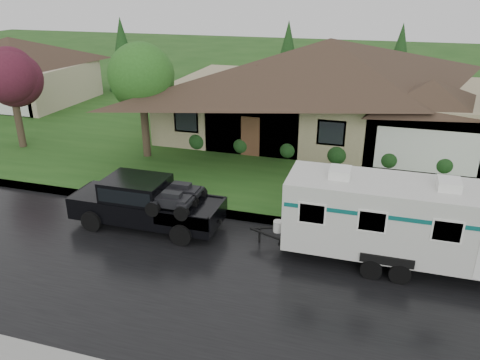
% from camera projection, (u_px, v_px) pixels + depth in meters
% --- Properties ---
extents(ground, '(140.00, 140.00, 0.00)m').
position_uv_depth(ground, '(215.00, 244.00, 16.56)').
color(ground, '#1F4A17').
rests_on(ground, ground).
extents(road, '(140.00, 8.00, 0.01)m').
position_uv_depth(road, '(193.00, 275.00, 14.79)').
color(road, black).
rests_on(road, ground).
extents(curb, '(140.00, 0.50, 0.15)m').
position_uv_depth(curb, '(234.00, 215.00, 18.51)').
color(curb, gray).
rests_on(curb, ground).
extents(lawn, '(140.00, 26.00, 0.15)m').
position_uv_depth(lawn, '(294.00, 128.00, 29.77)').
color(lawn, '#1F4A17').
rests_on(lawn, ground).
extents(house_main, '(19.44, 10.80, 6.90)m').
position_uv_depth(house_main, '(333.00, 78.00, 26.77)').
color(house_main, '#988B67').
rests_on(house_main, lawn).
extents(house_far, '(10.80, 8.64, 5.80)m').
position_uv_depth(house_far, '(13.00, 64.00, 35.25)').
color(house_far, '#C1AD8F').
rests_on(house_far, lawn).
extents(tree_left_green, '(3.45, 3.45, 5.71)m').
position_uv_depth(tree_left_green, '(141.00, 80.00, 23.23)').
color(tree_left_green, '#382B1E').
rests_on(tree_left_green, lawn).
extents(tree_red, '(3.33, 3.33, 5.50)m').
position_uv_depth(tree_red, '(11.00, 78.00, 24.69)').
color(tree_red, '#382B1E').
rests_on(tree_red, lawn).
extents(shrub_row, '(13.60, 1.00, 1.00)m').
position_uv_depth(shrub_row, '(313.00, 150.00, 23.98)').
color(shrub_row, '#143814').
rests_on(shrub_row, lawn).
extents(pickup_truck, '(5.68, 2.16, 1.89)m').
position_uv_depth(pickup_truck, '(144.00, 201.00, 17.50)').
color(pickup_truck, black).
rests_on(pickup_truck, ground).
extents(travel_trailer, '(7.00, 2.46, 3.14)m').
position_uv_depth(travel_trailer, '(391.00, 217.00, 14.89)').
color(travel_trailer, silver).
rests_on(travel_trailer, ground).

